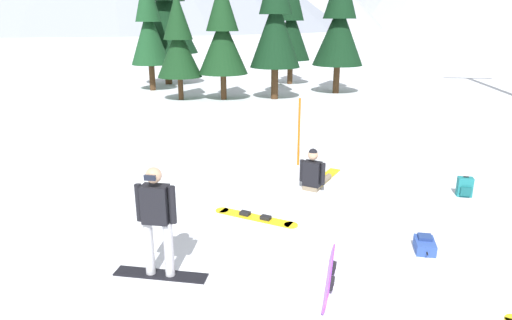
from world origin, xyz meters
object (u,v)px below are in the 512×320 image
(pine_tree_broad, at_px, (275,18))
(pine_tree_young, at_px, (178,42))
(backpack_blue, at_px, (425,245))
(trail_marker_pole, at_px, (299,132))
(pine_tree_slender, at_px, (339,22))
(loose_snowboard_near_left, at_px, (255,217))
(pine_tree_leaning, at_px, (291,23))
(pine_tree_short, at_px, (149,25))
(pine_tree_tall, at_px, (164,5))
(snowboarder_midground, at_px, (315,173))
(snowboarder_foreground, at_px, (157,220))
(loose_snowboard_far_spare, at_px, (330,275))
(pine_tree_twin, at_px, (222,34))
(backpack_teal, at_px, (465,187))

(pine_tree_broad, bearing_deg, pine_tree_young, -171.53)
(backpack_blue, bearing_deg, pine_tree_young, 118.88)
(backpack_blue, relative_size, pine_tree_broad, 0.08)
(trail_marker_pole, xyz_separation_m, pine_tree_slender, (1.98, 12.68, 2.74))
(loose_snowboard_near_left, bearing_deg, pine_tree_leaning, 89.16)
(pine_tree_short, distance_m, pine_tree_tall, 2.72)
(snowboarder_midground, xyz_separation_m, loose_snowboard_near_left, (-1.24, -1.86, -0.33))
(snowboarder_foreground, relative_size, pine_tree_leaning, 0.27)
(trail_marker_pole, relative_size, pine_tree_broad, 0.26)
(backpack_blue, distance_m, pine_tree_broad, 15.99)
(trail_marker_pole, bearing_deg, backpack_blue, -64.56)
(loose_snowboard_far_spare, distance_m, pine_tree_twin, 16.71)
(pine_tree_short, bearing_deg, trail_marker_pole, -57.43)
(pine_tree_leaning, relative_size, pine_tree_broad, 0.92)
(backpack_teal, xyz_separation_m, pine_tree_slender, (-1.78, 14.59, 3.45))
(snowboarder_foreground, xyz_separation_m, pine_tree_leaning, (1.57, 21.81, 2.61))
(loose_snowboard_near_left, height_order, pine_tree_broad, pine_tree_broad)
(trail_marker_pole, bearing_deg, backpack_teal, -27.04)
(pine_tree_short, height_order, pine_tree_broad, pine_tree_broad)
(pine_tree_slender, distance_m, pine_tree_broad, 3.83)
(snowboarder_midground, xyz_separation_m, pine_tree_young, (-6.20, 11.55, 2.42))
(loose_snowboard_far_spare, xyz_separation_m, pine_tree_short, (-8.64, 18.52, 3.37))
(snowboarder_foreground, distance_m, pine_tree_twin, 16.13)
(snowboarder_foreground, xyz_separation_m, pine_tree_twin, (-1.58, 15.91, 2.18))
(loose_snowboard_far_spare, bearing_deg, pine_tree_short, 115.02)
(pine_tree_tall, bearing_deg, pine_tree_leaning, 6.19)
(pine_tree_twin, xyz_separation_m, pine_tree_short, (-4.44, 2.62, 0.37))
(pine_tree_short, distance_m, pine_tree_leaning, 8.27)
(pine_tree_twin, distance_m, pine_tree_tall, 6.79)
(loose_snowboard_near_left, relative_size, pine_tree_tall, 0.21)
(backpack_teal, bearing_deg, trail_marker_pole, 152.96)
(backpack_teal, bearing_deg, pine_tree_short, 129.05)
(pine_tree_young, bearing_deg, snowboarder_midground, -61.79)
(pine_tree_broad, bearing_deg, backpack_blue, -77.36)
(backpack_teal, height_order, pine_tree_leaning, pine_tree_leaning)
(backpack_teal, bearing_deg, pine_tree_young, 129.01)
(pine_tree_broad, bearing_deg, loose_snowboard_far_spare, -84.03)
(trail_marker_pole, distance_m, pine_tree_young, 11.60)
(pine_tree_young, bearing_deg, pine_tree_short, 129.22)
(snowboarder_midground, height_order, backpack_blue, snowboarder_midground)
(snowboarder_midground, bearing_deg, pine_tree_leaning, 93.09)
(loose_snowboard_near_left, distance_m, pine_tree_leaning, 19.89)
(snowboarder_foreground, xyz_separation_m, pine_tree_tall, (-5.81, 21.01, 3.66))
(snowboarder_foreground, relative_size, trail_marker_pole, 0.97)
(snowboarder_midground, bearing_deg, loose_snowboard_far_spare, -88.62)
(snowboarder_foreground, bearing_deg, backpack_blue, 15.08)
(loose_snowboard_near_left, distance_m, backpack_teal, 4.88)
(snowboarder_foreground, distance_m, pine_tree_tall, 22.10)
(snowboarder_midground, distance_m, pine_tree_short, 17.06)
(backpack_blue, height_order, trail_marker_pole, trail_marker_pole)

